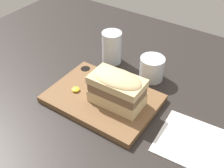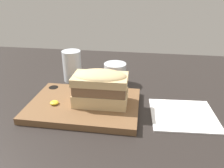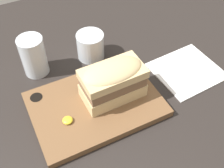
% 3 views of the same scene
% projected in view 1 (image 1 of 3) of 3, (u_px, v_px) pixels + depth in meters
% --- Properties ---
extents(dining_table, '(1.51, 1.15, 0.02)m').
position_uv_depth(dining_table, '(112.00, 98.00, 0.91)').
color(dining_table, '#282321').
rests_on(dining_table, ground).
extents(serving_board, '(0.33, 0.23, 0.02)m').
position_uv_depth(serving_board, '(103.00, 98.00, 0.88)').
color(serving_board, brown).
rests_on(serving_board, dining_table).
extents(sandwich, '(0.16, 0.09, 0.11)m').
position_uv_depth(sandwich, '(117.00, 88.00, 0.81)').
color(sandwich, '#DBBC84').
rests_on(sandwich, serving_board).
extents(mustard_dollop, '(0.03, 0.03, 0.01)m').
position_uv_depth(mustard_dollop, '(76.00, 89.00, 0.89)').
color(mustard_dollop, yellow).
rests_on(mustard_dollop, serving_board).
extents(water_glass, '(0.07, 0.07, 0.12)m').
position_uv_depth(water_glass, '(112.00, 49.00, 1.02)').
color(water_glass, silver).
rests_on(water_glass, dining_table).
extents(wine_glass, '(0.08, 0.08, 0.08)m').
position_uv_depth(wine_glass, '(152.00, 69.00, 0.95)').
color(wine_glass, silver).
rests_on(wine_glass, dining_table).
extents(napkin, '(0.20, 0.18, 0.00)m').
position_uv_depth(napkin, '(193.00, 142.00, 0.75)').
color(napkin, white).
rests_on(napkin, dining_table).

